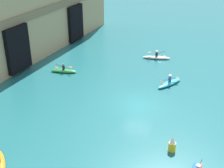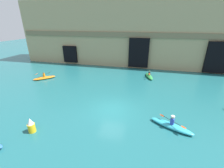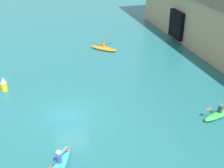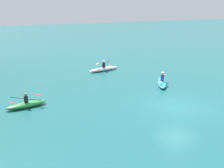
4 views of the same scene
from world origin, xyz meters
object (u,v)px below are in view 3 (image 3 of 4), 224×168
object	(u,v)px
kayak_cyan	(60,164)
kayak_green	(219,114)
marker_buoy	(4,84)
kayak_orange	(104,48)

from	to	relation	value
kayak_cyan	kayak_green	bearing A→B (deg)	124.58
kayak_green	marker_buoy	world-z (taller)	marker_buoy
kayak_green	marker_buoy	size ratio (longest dim) A/B	2.47
kayak_green	kayak_orange	world-z (taller)	kayak_orange
kayak_green	marker_buoy	bearing A→B (deg)	-46.17
kayak_cyan	marker_buoy	bearing A→B (deg)	-138.52
kayak_green	marker_buoy	distance (m)	17.11
kayak_green	kayak_orange	size ratio (longest dim) A/B	1.09
kayak_cyan	kayak_orange	distance (m)	18.57
kayak_orange	marker_buoy	distance (m)	12.27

